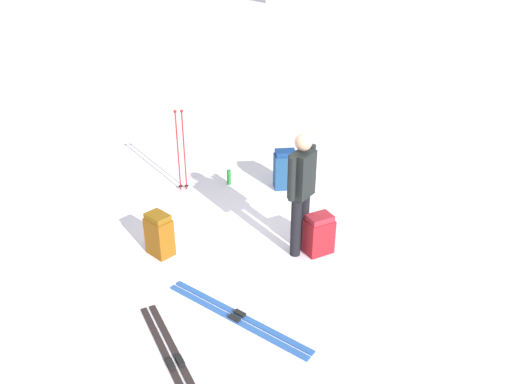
# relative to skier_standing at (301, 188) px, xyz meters

# --- Properties ---
(ground_plane) EXTENTS (80.00, 80.00, 0.00)m
(ground_plane) POSITION_rel_skier_standing_xyz_m (-0.63, 0.31, -0.95)
(ground_plane) COLOR white
(skier_standing) EXTENTS (0.35, 0.52, 1.70)m
(skier_standing) POSITION_rel_skier_standing_xyz_m (0.00, 0.00, 0.00)
(skier_standing) COLOR black
(skier_standing) RESTS_ON ground_plane
(ski_pair_near) EXTENTS (1.24, 1.70, 0.05)m
(ski_pair_near) POSITION_rel_skier_standing_xyz_m (-1.11, -2.23, -0.94)
(ski_pair_near) COLOR black
(ski_pair_near) RESTS_ON ground_plane
(ski_pair_far) EXTENTS (1.80, 1.12, 0.05)m
(ski_pair_far) POSITION_rel_skier_standing_xyz_m (-0.61, -1.46, -0.94)
(ski_pair_far) COLOR #2A5AAB
(ski_pair_far) RESTS_ON ground_plane
(backpack_large_dark) EXTENTS (0.41, 0.34, 0.67)m
(backpack_large_dark) POSITION_rel_skier_standing_xyz_m (-0.36, 1.89, -0.63)
(backpack_large_dark) COLOR navy
(backpack_large_dark) RESTS_ON ground_plane
(backpack_bright) EXTENTS (0.45, 0.42, 0.56)m
(backpack_bright) POSITION_rel_skier_standing_xyz_m (0.26, 0.02, -0.68)
(backpack_bright) COLOR maroon
(backpack_bright) RESTS_ON ground_plane
(backpack_small_spare) EXTENTS (0.42, 0.40, 0.61)m
(backpack_small_spare) POSITION_rel_skier_standing_xyz_m (-1.84, -0.31, -0.66)
(backpack_small_spare) COLOR #864C0F
(backpack_small_spare) RESTS_ON ground_plane
(ski_poles_planted_near) EXTENTS (0.17, 0.10, 1.39)m
(ski_poles_planted_near) POSITION_rel_skier_standing_xyz_m (-2.03, 1.59, -0.19)
(ski_poles_planted_near) COLOR maroon
(ski_poles_planted_near) RESTS_ON ground_plane
(thermos_bottle) EXTENTS (0.07, 0.07, 0.26)m
(thermos_bottle) POSITION_rel_skier_standing_xyz_m (-1.31, 1.88, -0.82)
(thermos_bottle) COLOR #21782A
(thermos_bottle) RESTS_ON ground_plane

